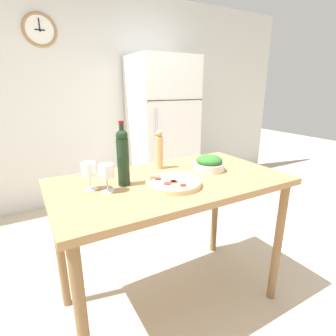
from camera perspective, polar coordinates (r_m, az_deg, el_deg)
The scene contains 10 objects.
ground_plane at distance 2.12m, azimuth 0.59°, elevation -26.75°, with size 14.00×14.00×0.00m, color #BCAD93.
wall_back at distance 3.53m, azimuth -17.55°, elevation 13.71°, with size 6.40×0.09×2.60m.
refrigerator at distance 3.51m, azimuth -1.27°, elevation 8.17°, with size 0.77×0.72×1.84m.
prep_counter at distance 1.66m, azimuth 0.68°, elevation -6.00°, with size 1.43×0.79×0.93m.
wine_bottle at distance 1.49m, azimuth -9.79°, elevation 2.52°, with size 0.07×0.07×0.37m.
wine_glass_near at distance 1.43m, azimuth -13.25°, elevation -0.96°, with size 0.08×0.08×0.16m.
wine_glass_far at distance 1.48m, azimuth -16.79°, elevation -0.56°, with size 0.08×0.08×0.16m.
pepper_mill at distance 1.80m, azimuth -1.95°, elevation 3.87°, with size 0.05×0.05×0.27m.
salad_bowl at distance 1.79m, azimuth 8.92°, elevation 0.98°, with size 0.21×0.21×0.11m.
homemade_pizza at distance 1.51m, azimuth 1.22°, elevation -3.20°, with size 0.32×0.32×0.03m.
Camera 1 is at (-0.77, -1.32, 1.48)m, focal length 28.00 mm.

